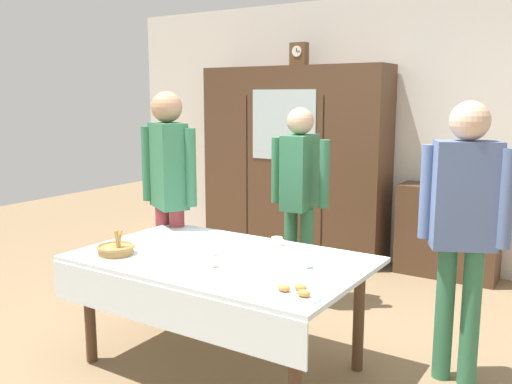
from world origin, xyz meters
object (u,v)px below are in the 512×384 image
person_by_cabinet (299,187)px  tea_cup_back_edge (303,264)px  mantel_clock (299,54)px  bookshelf_low (448,232)px  wall_cabinet (293,161)px  tea_cup_near_left (208,253)px  book_stack (451,181)px  person_near_right_end (169,181)px  spoon_near_left (288,258)px  tea_cup_near_right (277,243)px  spoon_near_right (233,243)px  tea_cup_front_edge (210,263)px  dining_table (218,272)px  person_behind_table_left (464,215)px  bread_basket (116,249)px  spoon_center (210,240)px  pastry_plate (294,294)px

person_by_cabinet → tea_cup_back_edge: bearing=-60.7°
mantel_clock → bookshelf_low: 2.33m
wall_cabinet → tea_cup_near_left: bearing=-72.2°
book_stack → bookshelf_low: bearing=-97.1°
wall_cabinet → person_near_right_end: bearing=-88.4°
person_near_right_end → tea_cup_near_left: bearing=-34.0°
spoon_near_left → tea_cup_near_right: bearing=133.8°
wall_cabinet → bookshelf_low: size_ratio=2.24×
person_by_cabinet → spoon_near_right: bearing=-89.4°
tea_cup_front_edge → dining_table: bearing=113.9°
person_by_cabinet → person_behind_table_left: (1.42, -0.64, 0.05)m
tea_cup_near_left → person_behind_table_left: (1.36, 0.65, 0.28)m
person_near_right_end → spoon_near_left: bearing=-13.8°
book_stack → wall_cabinet: bearing=-178.2°
tea_cup_front_edge → bread_basket: bearing=-171.6°
spoon_center → spoon_near_left: bearing=-7.8°
tea_cup_back_edge → spoon_near_right: size_ratio=1.09×
tea_cup_front_edge → tea_cup_near_right: 0.62m
tea_cup_near_right → spoon_near_right: bearing=-159.6°
bookshelf_low → person_behind_table_left: 2.16m
spoon_near_left → tea_cup_back_edge: bearing=-35.2°
tea_cup_front_edge → spoon_near_right: 0.54m
dining_table → spoon_near_right: (-0.11, 0.32, 0.09)m
wall_cabinet → pastry_plate: bearing=-61.0°
mantel_clock → tea_cup_near_right: mantel_clock is taller
bookshelf_low → person_behind_table_left: person_behind_table_left is taller
bread_basket → person_behind_table_left: 2.12m
dining_table → bread_basket: 0.66m
wall_cabinet → mantel_clock: mantel_clock is taller
bookshelf_low → bread_basket: bearing=-114.6°
tea_cup_near_right → person_behind_table_left: (1.13, 0.21, 0.28)m
mantel_clock → dining_table: bearing=-71.9°
mantel_clock → person_near_right_end: size_ratio=0.14×
tea_cup_back_edge → person_by_cabinet: person_by_cabinet is taller
spoon_near_right → person_near_right_end: (-0.73, 0.19, 0.34)m
person_near_right_end → person_by_cabinet: bearing=46.6°
tea_cup_front_edge → spoon_center: (-0.37, 0.49, -0.02)m
dining_table → person_by_cabinet: (-0.12, 1.28, 0.35)m
book_stack → tea_cup_front_edge: size_ratio=1.76×
tea_cup_near_right → person_behind_table_left: person_behind_table_left is taller
dining_table → tea_cup_near_left: (-0.07, -0.01, 0.11)m
person_by_cabinet → person_behind_table_left: bearing=-24.3°
tea_cup_near_right → tea_cup_near_left: (-0.24, -0.44, 0.00)m
bookshelf_low → person_behind_table_left: bearing=-74.7°
mantel_clock → tea_cup_back_edge: mantel_clock is taller
mantel_clock → person_near_right_end: mantel_clock is taller
wall_cabinet → bookshelf_low: (1.65, 0.05, -0.57)m
book_stack → spoon_center: 2.56m
tea_cup_front_edge → spoon_center: size_ratio=1.09×
tea_cup_back_edge → tea_cup_near_right: 0.50m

